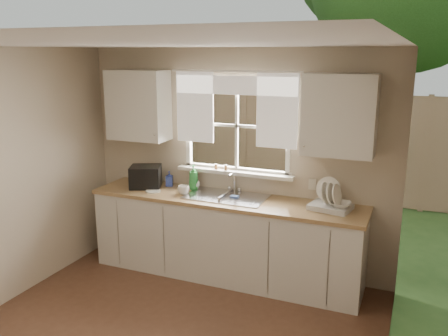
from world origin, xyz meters
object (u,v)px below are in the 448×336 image
at_px(dish_rack, 330,202).
at_px(cup, 183,190).
at_px(soap_bottle_a, 193,177).
at_px(black_appliance, 146,177).

relative_size(dish_rack, cup, 3.48).
distance_m(soap_bottle_a, cup, 0.25).
xyz_separation_m(soap_bottle_a, black_appliance, (-0.56, -0.13, -0.02)).
height_order(dish_rack, soap_bottle_a, dish_rack).
distance_m(cup, black_appliance, 0.56).
xyz_separation_m(dish_rack, soap_bottle_a, (-1.58, 0.10, 0.07)).
height_order(cup, black_appliance, black_appliance).
xyz_separation_m(dish_rack, black_appliance, (-2.14, -0.03, 0.05)).
bearing_deg(cup, dish_rack, 4.90).
bearing_deg(dish_rack, soap_bottle_a, 176.28).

